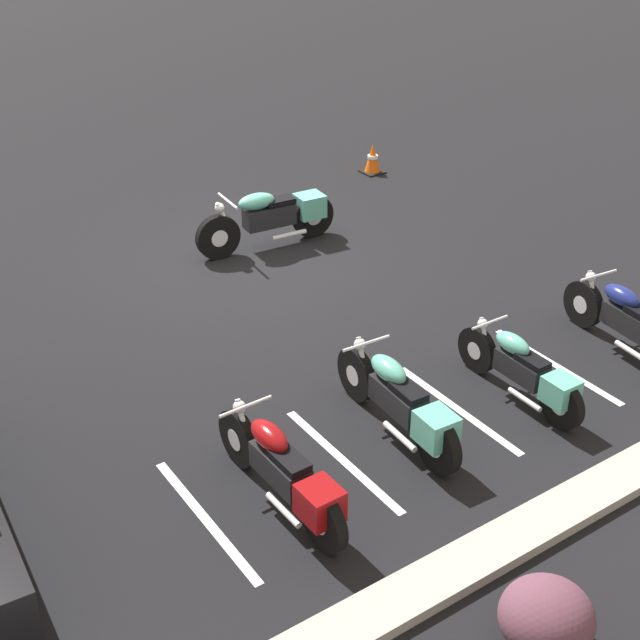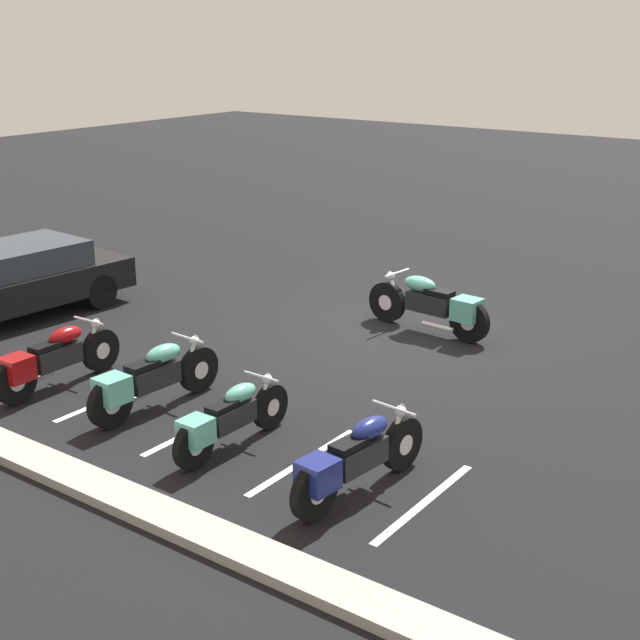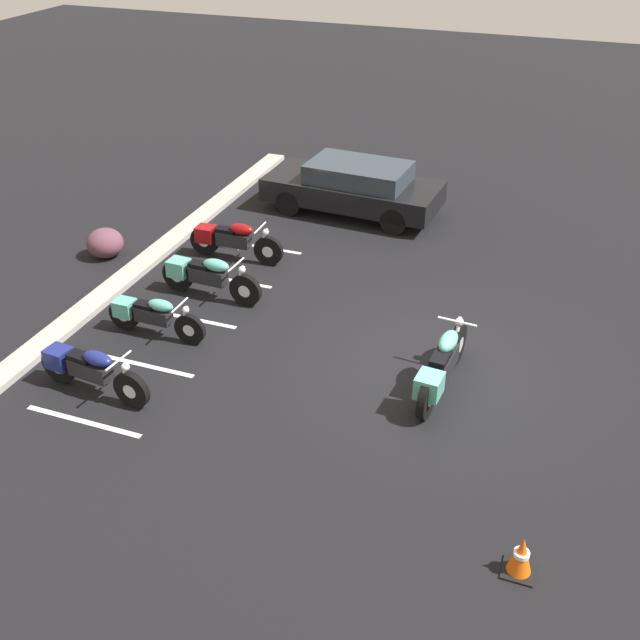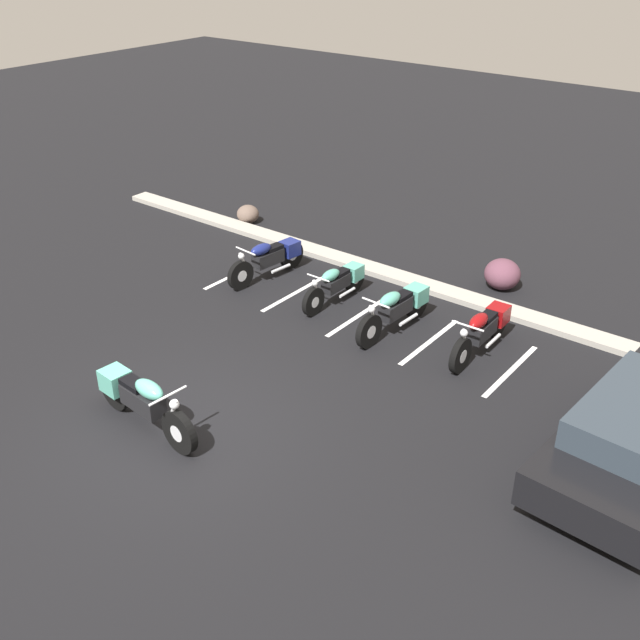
{
  "view_description": "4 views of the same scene",
  "coord_description": "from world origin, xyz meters",
  "px_view_note": "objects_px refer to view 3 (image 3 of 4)",
  "views": [
    {
      "loc": [
        6.21,
        11.02,
        6.16
      ],
      "look_at": [
        0.94,
        3.28,
        0.75
      ],
      "focal_mm": 50.0,
      "sensor_mm": 36.0,
      "label": 1
    },
    {
      "loc": [
        -7.47,
        12.54,
        4.99
      ],
      "look_at": [
        0.31,
        1.84,
        0.62
      ],
      "focal_mm": 50.0,
      "sensor_mm": 36.0,
      "label": 2
    },
    {
      "loc": [
        -10.63,
        -1.86,
        7.55
      ],
      "look_at": [
        -0.12,
        2.04,
        0.65
      ],
      "focal_mm": 42.0,
      "sensor_mm": 36.0,
      "label": 3
    },
    {
      "loc": [
        7.6,
        -6.15,
        7.23
      ],
      "look_at": [
        0.74,
        2.69,
        1.08
      ],
      "focal_mm": 42.0,
      "sensor_mm": 36.0,
      "label": 4
    }
  ],
  "objects_px": {
    "parked_bike_2": "(206,276)",
    "parked_bike_0": "(88,369)",
    "parked_bike_3": "(231,239)",
    "car_black": "(354,187)",
    "parked_bike_1": "(151,315)",
    "traffic_cone": "(521,556)",
    "landscape_rock_1": "(105,243)",
    "motorcycle_teal_featured": "(441,366)"
  },
  "relations": [
    {
      "from": "traffic_cone",
      "to": "parked_bike_0",
      "type": "bearing_deg",
      "value": 79.81
    },
    {
      "from": "parked_bike_0",
      "to": "parked_bike_1",
      "type": "distance_m",
      "value": 1.89
    },
    {
      "from": "parked_bike_0",
      "to": "car_black",
      "type": "xyz_separation_m",
      "value": [
        8.61,
        -1.76,
        0.22
      ]
    },
    {
      "from": "parked_bike_0",
      "to": "parked_bike_3",
      "type": "height_order",
      "value": "parked_bike_3"
    },
    {
      "from": "parked_bike_0",
      "to": "parked_bike_2",
      "type": "relative_size",
      "value": 0.97
    },
    {
      "from": "parked_bike_0",
      "to": "traffic_cone",
      "type": "height_order",
      "value": "parked_bike_0"
    },
    {
      "from": "parked_bike_1",
      "to": "traffic_cone",
      "type": "xyz_separation_m",
      "value": [
        -3.18,
        -7.13,
        -0.15
      ]
    },
    {
      "from": "parked_bike_1",
      "to": "traffic_cone",
      "type": "height_order",
      "value": "parked_bike_1"
    },
    {
      "from": "parked_bike_2",
      "to": "parked_bike_0",
      "type": "bearing_deg",
      "value": -91.63
    },
    {
      "from": "parked_bike_2",
      "to": "traffic_cone",
      "type": "height_order",
      "value": "parked_bike_2"
    },
    {
      "from": "parked_bike_2",
      "to": "landscape_rock_1",
      "type": "distance_m",
      "value": 3.05
    },
    {
      "from": "motorcycle_teal_featured",
      "to": "landscape_rock_1",
      "type": "xyz_separation_m",
      "value": [
        2.31,
        8.05,
        -0.17
      ]
    },
    {
      "from": "motorcycle_teal_featured",
      "to": "parked_bike_1",
      "type": "xyz_separation_m",
      "value": [
        -0.14,
        5.38,
        -0.08
      ]
    },
    {
      "from": "parked_bike_0",
      "to": "traffic_cone",
      "type": "relative_size",
      "value": 3.75
    },
    {
      "from": "car_black",
      "to": "motorcycle_teal_featured",
      "type": "bearing_deg",
      "value": 122.8
    },
    {
      "from": "parked_bike_1",
      "to": "parked_bike_3",
      "type": "relative_size",
      "value": 0.91
    },
    {
      "from": "motorcycle_teal_featured",
      "to": "traffic_cone",
      "type": "height_order",
      "value": "motorcycle_teal_featured"
    },
    {
      "from": "parked_bike_0",
      "to": "car_black",
      "type": "height_order",
      "value": "car_black"
    },
    {
      "from": "parked_bike_2",
      "to": "parked_bike_3",
      "type": "bearing_deg",
      "value": 102.16
    },
    {
      "from": "parked_bike_1",
      "to": "landscape_rock_1",
      "type": "xyz_separation_m",
      "value": [
        2.45,
        2.67,
        -0.09
      ]
    },
    {
      "from": "motorcycle_teal_featured",
      "to": "parked_bike_3",
      "type": "relative_size",
      "value": 1.09
    },
    {
      "from": "parked_bike_1",
      "to": "parked_bike_3",
      "type": "distance_m",
      "value": 3.34
    },
    {
      "from": "parked_bike_2",
      "to": "parked_bike_3",
      "type": "xyz_separation_m",
      "value": [
        1.7,
        0.27,
        -0.01
      ]
    },
    {
      "from": "parked_bike_3",
      "to": "car_black",
      "type": "height_order",
      "value": "car_black"
    },
    {
      "from": "parked_bike_2",
      "to": "landscape_rock_1",
      "type": "relative_size",
      "value": 2.78
    },
    {
      "from": "motorcycle_teal_featured",
      "to": "parked_bike_0",
      "type": "distance_m",
      "value": 5.79
    },
    {
      "from": "parked_bike_1",
      "to": "parked_bike_2",
      "type": "relative_size",
      "value": 0.9
    },
    {
      "from": "parked_bike_2",
      "to": "traffic_cone",
      "type": "bearing_deg",
      "value": -31.88
    },
    {
      "from": "parked_bike_1",
      "to": "car_black",
      "type": "xyz_separation_m",
      "value": [
        6.71,
        -1.72,
        0.26
      ]
    },
    {
      "from": "parked_bike_1",
      "to": "landscape_rock_1",
      "type": "distance_m",
      "value": 3.62
    },
    {
      "from": "parked_bike_3",
      "to": "car_black",
      "type": "bearing_deg",
      "value": 61.81
    },
    {
      "from": "parked_bike_0",
      "to": "parked_bike_3",
      "type": "xyz_separation_m",
      "value": [
        5.23,
        -0.03,
        0.0
      ]
    },
    {
      "from": "motorcycle_teal_featured",
      "to": "parked_bike_2",
      "type": "bearing_deg",
      "value": 78.5
    },
    {
      "from": "parked_bike_1",
      "to": "parked_bike_2",
      "type": "height_order",
      "value": "parked_bike_2"
    },
    {
      "from": "parked_bike_0",
      "to": "landscape_rock_1",
      "type": "xyz_separation_m",
      "value": [
        4.34,
        2.64,
        -0.13
      ]
    },
    {
      "from": "parked_bike_2",
      "to": "parked_bike_3",
      "type": "distance_m",
      "value": 1.72
    },
    {
      "from": "motorcycle_teal_featured",
      "to": "car_black",
      "type": "xyz_separation_m",
      "value": [
        6.57,
        3.66,
        0.18
      ]
    },
    {
      "from": "car_black",
      "to": "traffic_cone",
      "type": "height_order",
      "value": "car_black"
    },
    {
      "from": "parked_bike_1",
      "to": "landscape_rock_1",
      "type": "bearing_deg",
      "value": 138.24
    },
    {
      "from": "landscape_rock_1",
      "to": "traffic_cone",
      "type": "bearing_deg",
      "value": -119.87
    },
    {
      "from": "parked_bike_0",
      "to": "parked_bike_2",
      "type": "distance_m",
      "value": 3.55
    },
    {
      "from": "parked_bike_1",
      "to": "car_black",
      "type": "relative_size",
      "value": 0.46
    }
  ]
}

